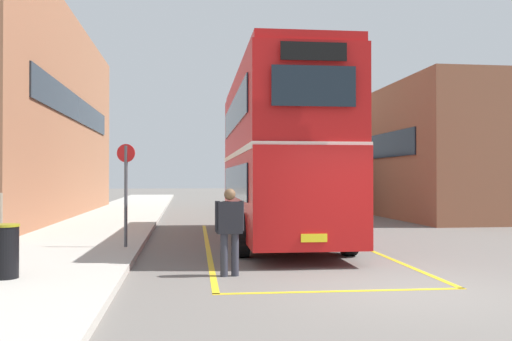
# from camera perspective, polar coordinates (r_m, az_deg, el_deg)

# --- Properties ---
(ground_plane) EXTENTS (135.60, 135.60, 0.00)m
(ground_plane) POSITION_cam_1_polar(r_m,az_deg,el_deg) (23.30, 1.22, -5.16)
(ground_plane) COLOR #66605B
(sidewalk_left) EXTENTS (4.00, 57.60, 0.14)m
(sidewalk_left) POSITION_cam_1_polar(r_m,az_deg,el_deg) (25.62, -14.19, -4.58)
(sidewalk_left) COLOR #B2ADA3
(sidewalk_left) RESTS_ON ground
(brick_building_left) EXTENTS (5.46, 20.32, 8.70)m
(brick_building_left) POSITION_cam_1_polar(r_m,az_deg,el_deg) (26.34, -23.57, 4.89)
(brick_building_left) COLOR #9E6647
(brick_building_left) RESTS_ON ground
(depot_building_right) EXTENTS (8.24, 14.60, 5.90)m
(depot_building_right) POSITION_cam_1_polar(r_m,az_deg,el_deg) (29.29, 19.12, 1.57)
(depot_building_right) COLOR brown
(depot_building_right) RESTS_ON ground
(double_decker_bus) EXTENTS (2.90, 10.32, 4.75)m
(double_decker_bus) POSITION_cam_1_polar(r_m,az_deg,el_deg) (15.96, 2.07, 1.81)
(double_decker_bus) COLOR black
(double_decker_bus) RESTS_ON ground
(single_deck_bus) EXTENTS (3.05, 8.68, 3.02)m
(single_deck_bus) POSITION_cam_1_polar(r_m,az_deg,el_deg) (30.90, 3.56, -1.02)
(single_deck_bus) COLOR black
(single_deck_bus) RESTS_ON ground
(pedestrian_boarding) EXTENTS (0.54, 0.28, 1.61)m
(pedestrian_boarding) POSITION_cam_1_polar(r_m,az_deg,el_deg) (10.26, -2.72, -5.70)
(pedestrian_boarding) COLOR #2D2D38
(pedestrian_boarding) RESTS_ON ground
(litter_bin) EXTENTS (0.45, 0.45, 0.90)m
(litter_bin) POSITION_cam_1_polar(r_m,az_deg,el_deg) (10.19, -24.28, -7.53)
(litter_bin) COLOR black
(litter_bin) RESTS_ON sidewalk_left
(bus_stop_sign) EXTENTS (0.44, 0.11, 2.48)m
(bus_stop_sign) POSITION_cam_1_polar(r_m,az_deg,el_deg) (13.74, -13.19, -1.40)
(bus_stop_sign) COLOR #4C4C51
(bus_stop_sign) RESTS_ON sidewalk_left
(bay_marking_yellow) EXTENTS (4.35, 12.34, 0.01)m
(bay_marking_yellow) POSITION_cam_1_polar(r_m,az_deg,el_deg) (14.18, 3.27, -8.03)
(bay_marking_yellow) COLOR gold
(bay_marking_yellow) RESTS_ON ground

